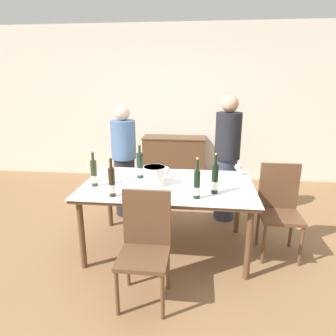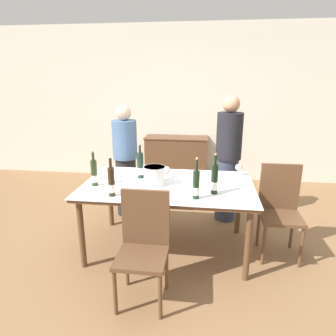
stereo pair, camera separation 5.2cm
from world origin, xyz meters
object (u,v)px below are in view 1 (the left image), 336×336
at_px(person_host, 124,162).
at_px(ice_bucket, 155,175).
at_px(wine_bottle_1, 94,174).
at_px(wine_bottle_2, 140,166).
at_px(wine_bottle_3, 197,185).
at_px(dining_table, 168,190).
at_px(person_guest_left, 227,160).
at_px(wine_glass_2, 166,170).
at_px(sideboard_cabinet, 174,159).
at_px(wine_bottle_4, 112,183).
at_px(chair_right_end, 279,204).
at_px(wine_glass_1, 238,167).
at_px(chair_near_front, 145,240).
at_px(wine_glass_0, 122,174).
at_px(wine_bottle_0, 215,180).

bearing_deg(person_host, ice_bucket, -57.43).
xyz_separation_m(wine_bottle_1, wine_bottle_2, (0.42, 0.32, 0.00)).
bearing_deg(ice_bucket, wine_bottle_3, -36.11).
bearing_deg(wine_bottle_1, dining_table, 10.71).
xyz_separation_m(wine_bottle_1, person_guest_left, (1.45, 1.00, -0.07)).
bearing_deg(wine_bottle_2, dining_table, -27.21).
height_order(wine_bottle_3, wine_glass_2, wine_bottle_3).
bearing_deg(sideboard_cabinet, wine_bottle_4, -97.01).
xyz_separation_m(ice_bucket, wine_glass_2, (0.10, 0.23, -0.01)).
bearing_deg(wine_bottle_1, chair_right_end, 6.85).
distance_m(dining_table, chair_right_end, 1.22).
xyz_separation_m(wine_glass_1, wine_glass_2, (-0.82, -0.20, -0.01)).
bearing_deg(chair_near_front, chair_right_end, 33.58).
bearing_deg(wine_bottle_2, person_guest_left, 33.64).
distance_m(wine_glass_0, wine_glass_1, 1.34).
relative_size(wine_glass_1, person_host, 0.09).
height_order(wine_glass_0, person_guest_left, person_guest_left).
bearing_deg(chair_right_end, wine_bottle_3, -152.95).
height_order(sideboard_cabinet, wine_glass_2, wine_glass_2).
bearing_deg(wine_glass_2, dining_table, -78.57).
height_order(dining_table, wine_bottle_1, wine_bottle_1).
bearing_deg(wine_glass_2, wine_glass_0, -154.78).
bearing_deg(person_host, wine_glass_2, -44.47).
distance_m(dining_table, ice_bucket, 0.22).
xyz_separation_m(wine_bottle_0, wine_glass_1, (0.29, 0.60, -0.04)).
bearing_deg(person_host, sideboard_cabinet, 70.03).
bearing_deg(wine_glass_0, wine_glass_2, 25.22).
height_order(wine_bottle_0, wine_glass_2, wine_bottle_0).
height_order(chair_near_front, person_host, person_host).
distance_m(sideboard_cabinet, ice_bucket, 2.43).
distance_m(person_host, person_guest_left, 1.38).
relative_size(wine_bottle_3, wine_glass_1, 2.83).
distance_m(wine_glass_0, chair_near_front, 0.92).
distance_m(wine_bottle_3, wine_glass_0, 0.88).
bearing_deg(wine_glass_1, chair_right_end, -35.35).
xyz_separation_m(wine_bottle_3, wine_bottle_4, (-0.81, -0.04, 0.00)).
relative_size(sideboard_cabinet, wine_bottle_0, 2.82).
bearing_deg(ice_bucket, person_host, 122.57).
xyz_separation_m(sideboard_cabinet, wine_glass_0, (-0.34, -2.37, 0.46)).
xyz_separation_m(wine_bottle_0, wine_bottle_3, (-0.17, -0.15, -0.01)).
bearing_deg(chair_right_end, wine_glass_0, -176.32).
height_order(ice_bucket, wine_bottle_4, wine_bottle_4).
height_order(sideboard_cabinet, chair_right_end, chair_right_end).
distance_m(dining_table, wine_bottle_1, 0.80).
height_order(sideboard_cabinet, chair_near_front, chair_near_front).
bearing_deg(wine_bottle_4, wine_glass_2, 52.94).
height_order(wine_bottle_2, person_guest_left, person_guest_left).
bearing_deg(person_host, wine_bottle_4, -80.54).
relative_size(wine_glass_0, chair_near_front, 0.15).
bearing_deg(person_guest_left, wine_bottle_2, -146.36).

